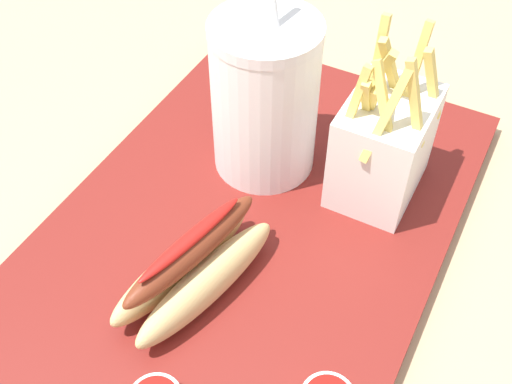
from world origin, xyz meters
TOP-DOWN VIEW (x-y plane):
  - ground_plane at (0.00, 0.00)m, footprint 2.40×2.40m
  - food_tray at (0.00, 0.00)m, footprint 0.48×0.33m
  - soda_cup at (0.07, 0.03)m, footprint 0.10×0.10m
  - fries_basket at (0.08, -0.08)m, footprint 0.10×0.07m
  - hot_dog_1 at (-0.09, 0.01)m, footprint 0.16×0.09m

SIDE VIEW (x-z plane):
  - ground_plane at x=0.00m, z-range -0.02..0.00m
  - food_tray at x=0.00m, z-range 0.00..0.02m
  - hot_dog_1 at x=-0.09m, z-range 0.01..0.08m
  - fries_basket at x=0.08m, z-range -0.01..0.16m
  - soda_cup at x=0.07m, z-range -0.02..0.21m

